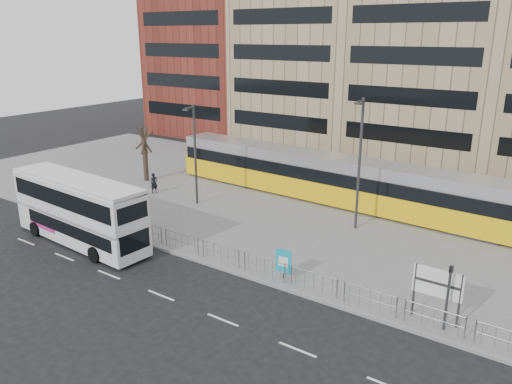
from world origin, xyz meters
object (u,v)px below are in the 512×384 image
Objects in this scene: traffic_light_east at (448,289)px; bare_tree at (143,124)px; lamp_post_west at (195,151)px; ad_panel at (284,262)px; lamp_post_east at (359,160)px; pedestrian at (154,183)px; station_sign at (437,286)px; traffic_light_west at (97,197)px; double_decker_bus at (79,208)px; tram at (343,181)px.

traffic_light_east is 29.91m from bare_tree.
lamp_post_west is 8.27m from bare_tree.
lamp_post_west is (-12.05, 6.74, 3.20)m from ad_panel.
ad_panel is 0.22× the size of lamp_post_west.
traffic_light_east is 0.35× the size of lamp_post_east.
pedestrian is at bearing 179.51° from lamp_post_west.
traffic_light_west is at bearing -178.02° from station_sign.
lamp_post_east is at bearing -65.22° from pedestrian.
traffic_light_east reaches higher than station_sign.
bare_tree is (-7.90, 2.27, 0.88)m from lamp_post_west.
traffic_light_west reaches higher than pedestrian.
bare_tree reaches higher than station_sign.
ad_panel is at bearing -29.22° from lamp_post_west.
double_decker_bus is 1.54× the size of bare_tree.
traffic_light_west is at bearing -60.58° from bare_tree.
lamp_post_west reaches higher than pedestrian.
tram is 18.52× the size of ad_panel.
lamp_post_east reaches higher than station_sign.
traffic_light_east is 0.44× the size of bare_tree.
traffic_light_east is at bearing -47.55° from lamp_post_east.
station_sign is 0.78m from traffic_light_east.
lamp_post_east is (16.80, 2.16, 3.90)m from pedestrian.
bare_tree reaches higher than traffic_light_east.
ad_panel is 0.54× the size of traffic_light_west.
ad_panel is 0.54× the size of traffic_light_east.
lamp_post_west is at bearing 54.33° from traffic_light_west.
bare_tree reaches higher than tram.
lamp_post_east is (12.20, 2.20, 0.57)m from lamp_post_west.
station_sign is at bearing -13.49° from traffic_light_west.
traffic_light_west and traffic_light_east have the same top height.
station_sign is 22.48m from traffic_light_west.
pedestrian is 5.68m from lamp_post_west.
lamp_post_east reaches higher than pedestrian.
lamp_post_east reaches higher than traffic_light_west.
tram is 17.96m from bare_tree.
lamp_post_east is at bearing 83.39° from ad_panel.
traffic_light_west is 0.35× the size of lamp_post_east.
station_sign is 25.29m from pedestrian.
lamp_post_west is at bearing 145.17° from ad_panel.
pedestrian reaches higher than ad_panel.
tram is at bearing 141.83° from traffic_light_east.
lamp_post_east is (0.16, 8.93, 3.77)m from ad_panel.
traffic_light_west reaches higher than ad_panel.
bare_tree is (-20.10, 0.07, 0.31)m from lamp_post_east.
double_decker_bus reaches higher than traffic_light_west.
traffic_light_west is 23.05m from traffic_light_east.
traffic_light_west is at bearing -147.01° from pedestrian.
tram is at bearing -47.92° from pedestrian.
double_decker_bus is at bearing -60.44° from bare_tree.
station_sign is (10.58, -12.72, -0.04)m from tram.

